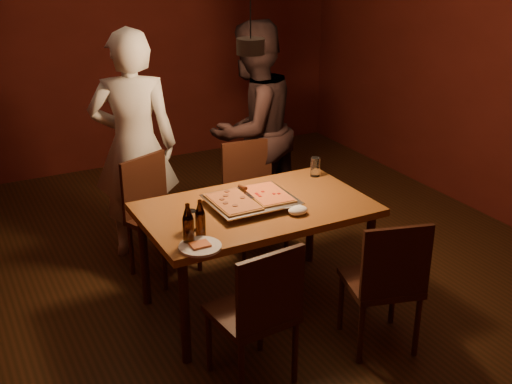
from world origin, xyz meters
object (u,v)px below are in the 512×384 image
chair_far_left (155,205)px  beer_bottle_b (200,218)px  chair_far_right (252,188)px  plate_slice (200,246)px  pendant_lamp (251,45)px  beer_bottle_a (188,224)px  chair_near_left (260,304)px  chair_near_right (387,274)px  diner_white (134,146)px  diner_dark (253,130)px  dining_table (256,216)px  pizza_tray (251,202)px

chair_far_left → beer_bottle_b: bearing=63.1°
chair_far_right → plate_slice: size_ratio=1.95×
beer_bottle_b → pendant_lamp: size_ratio=0.21×
beer_bottle_a → plate_slice: (0.04, -0.08, -0.12)m
chair_near_left → chair_near_right: 0.83m
plate_slice → diner_white: diner_white is taller
chair_near_left → diner_dark: size_ratio=0.27×
chair_far_right → dining_table: bearing=68.9°
chair_far_left → diner_white: size_ratio=0.31×
dining_table → beer_bottle_a: 0.69m
beer_bottle_a → beer_bottle_b: (0.10, 0.06, -0.01)m
pizza_tray → plate_slice: pizza_tray is taller
dining_table → pizza_tray: 0.10m
chair_near_left → beer_bottle_b: bearing=96.9°
diner_dark → chair_near_left: bearing=43.7°
pizza_tray → plate_slice: size_ratio=2.22×
chair_near_right → diner_dark: size_ratio=0.29×
dining_table → pizza_tray: (-0.02, 0.02, 0.10)m
pizza_tray → beer_bottle_a: (-0.57, -0.32, 0.10)m
beer_bottle_b → plate_slice: size_ratio=0.93×
dining_table → beer_bottle_b: bearing=-154.6°
chair_far_right → plate_slice: bearing=55.4°
chair_far_right → pizza_tray: bearing=66.8°
beer_bottle_a → diner_dark: bearing=50.8°
diner_dark → pendant_lamp: size_ratio=1.62×
diner_white → chair_near_left: bearing=112.1°
diner_white → diner_dark: bearing=-162.1°
dining_table → diner_white: (-0.45, 1.14, 0.22)m
beer_bottle_b → diner_white: diner_white is taller
plate_slice → diner_dark: diner_dark is taller
beer_bottle_b → pizza_tray: bearing=28.5°
chair_far_left → diner_dark: size_ratio=0.31×
chair_far_right → chair_near_right: (0.08, -1.59, 0.00)m
chair_near_left → beer_bottle_a: bearing=109.6°
pizza_tray → diner_white: diner_white is taller
pizza_tray → beer_bottle_a: bearing=-153.6°
chair_far_left → chair_far_right: bearing=154.3°
beer_bottle_a → diner_white: 1.45m
chair_near_left → dining_table: bearing=58.1°
pizza_tray → beer_bottle_b: beer_bottle_b is taller
pizza_tray → diner_white: size_ratio=0.31×
pendant_lamp → chair_far_right: bearing=61.9°
chair_far_left → pizza_tray: 0.90m
chair_far_left → plate_slice: size_ratio=2.23×
plate_slice → diner_white: size_ratio=0.14×
pizza_tray → diner_white: bearing=108.2°
beer_bottle_a → pendant_lamp: (0.67, 0.52, 0.89)m
chair_near_right → chair_far_left: bearing=134.1°
diner_dark → chair_near_right: bearing=67.1°
chair_near_left → pendant_lamp: bearing=59.6°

